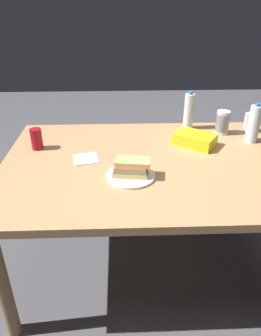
{
  "coord_description": "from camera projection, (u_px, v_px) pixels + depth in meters",
  "views": [
    {
      "loc": [
        -0.17,
        -1.52,
        1.53
      ],
      "look_at": [
        -0.11,
        -0.17,
        0.77
      ],
      "focal_mm": 34.16,
      "sensor_mm": 36.0,
      "label": 1
    }
  ],
  "objects": [
    {
      "name": "ground_plane",
      "position": [
        147.0,
        259.0,
        2.08
      ],
      "size": [
        8.0,
        8.0,
        0.0
      ],
      "primitive_type": "plane",
      "color": "#4C4C51"
    },
    {
      "name": "dining_table",
      "position": [
        150.0,
        173.0,
        1.76
      ],
      "size": [
        1.6,
        1.11,
        0.72
      ],
      "color": "tan",
      "rests_on": "ground_plane"
    },
    {
      "name": "paper_plate",
      "position": [
        130.0,
        176.0,
        1.57
      ],
      "size": [
        0.24,
        0.24,
        0.01
      ],
      "primitive_type": "cylinder",
      "color": "white",
      "rests_on": "dining_table"
    },
    {
      "name": "sandwich",
      "position": [
        131.0,
        167.0,
        1.55
      ],
      "size": [
        0.19,
        0.12,
        0.08
      ],
      "color": "#DBB26B",
      "rests_on": "paper_plate"
    },
    {
      "name": "soda_can_red",
      "position": [
        37.0,
        139.0,
        1.83
      ],
      "size": [
        0.07,
        0.07,
        0.12
      ],
      "primitive_type": "cylinder",
      "color": "maroon",
      "rests_on": "dining_table"
    },
    {
      "name": "chip_bag",
      "position": [
        195.0,
        139.0,
        1.89
      ],
      "size": [
        0.27,
        0.26,
        0.07
      ],
      "primitive_type": "cube",
      "rotation": [
        0.0,
        0.0,
        5.67
      ],
      "color": "yellow",
      "rests_on": "dining_table"
    },
    {
      "name": "water_bottle_tall",
      "position": [
        254.0,
        124.0,
        1.9
      ],
      "size": [
        0.07,
        0.07,
        0.24
      ],
      "color": "silver",
      "rests_on": "dining_table"
    },
    {
      "name": "plastic_cup_stack",
      "position": [
        222.0,
        122.0,
        2.02
      ],
      "size": [
        0.08,
        0.08,
        0.15
      ],
      "color": "silver",
      "rests_on": "dining_table"
    },
    {
      "name": "water_bottle_spare",
      "position": [
        189.0,
        111.0,
        2.08
      ],
      "size": [
        0.06,
        0.06,
        0.25
      ],
      "color": "silver",
      "rests_on": "dining_table"
    },
    {
      "name": "soda_can_silver",
      "position": [
        249.0,
        123.0,
        2.06
      ],
      "size": [
        0.07,
        0.07,
        0.12
      ],
      "primitive_type": "cylinder",
      "color": "silver",
      "rests_on": "dining_table"
    },
    {
      "name": "paper_napkin",
      "position": [
        86.0,
        159.0,
        1.74
      ],
      "size": [
        0.16,
        0.16,
        0.01
      ],
      "primitive_type": "cube",
      "rotation": [
        0.0,
        0.0,
        3.37
      ],
      "color": "white",
      "rests_on": "dining_table"
    }
  ]
}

